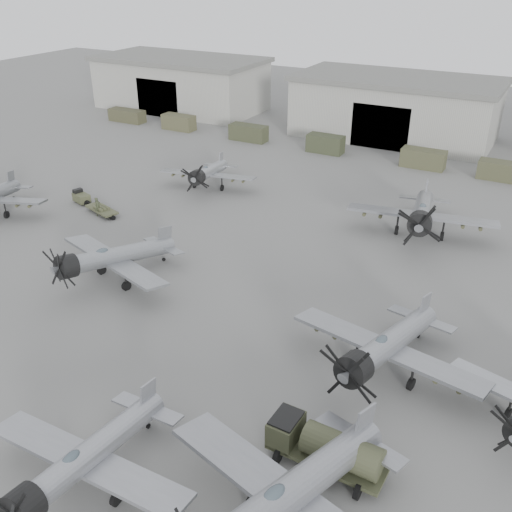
{
  "coord_description": "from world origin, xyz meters",
  "views": [
    {
      "loc": [
        22.03,
        -21.11,
        23.76
      ],
      "look_at": [
        2.72,
        14.43,
        2.5
      ],
      "focal_mm": 40.0,
      "sensor_mm": 36.0,
      "label": 1
    }
  ],
  "objects": [
    {
      "name": "aircraft_mid_1",
      "position": [
        -7.73,
        8.91,
        2.24
      ],
      "size": [
        12.32,
        11.09,
        4.92
      ],
      "rotation": [
        0.0,
        0.0,
        -0.29
      ],
      "color": "gray",
      "rests_on": "ground"
    },
    {
      "name": "aircraft_far_1",
      "position": [
        12.28,
        29.37,
        2.54
      ],
      "size": [
        14.06,
        12.66,
        5.58
      ],
      "rotation": [
        0.0,
        0.0,
        0.18
      ],
      "color": "gray",
      "rests_on": "ground"
    },
    {
      "name": "fuel_tanker",
      "position": [
        14.94,
        -0.53,
        1.39
      ],
      "size": [
        6.34,
        2.72,
        2.42
      ],
      "rotation": [
        0.0,
        0.0,
        -0.04
      ],
      "color": "#3A3D28",
      "rests_on": "ground"
    },
    {
      "name": "aircraft_near_2",
      "position": [
        14.87,
        -5.31,
        2.52
      ],
      "size": [
        13.89,
        12.51,
        5.54
      ],
      "rotation": [
        0.0,
        0.0,
        -0.27
      ],
      "color": "gray",
      "rests_on": "ground"
    },
    {
      "name": "aircraft_near_1",
      "position": [
        5.16,
        -7.74,
        2.12
      ],
      "size": [
        11.57,
        10.41,
        4.65
      ],
      "rotation": [
        0.0,
        0.0,
        0.01
      ],
      "color": "#93959B",
      "rests_on": "ground"
    },
    {
      "name": "support_truck_1",
      "position": [
        -30.2,
        50.0,
        1.14
      ],
      "size": [
        5.16,
        2.2,
        2.29
      ],
      "primitive_type": "cube",
      "color": "#47462E",
      "rests_on": "ground"
    },
    {
      "name": "aircraft_far_0",
      "position": [
        -12.32,
        30.49,
        2.02
      ],
      "size": [
        11.19,
        10.07,
        4.45
      ],
      "rotation": [
        0.0,
        0.0,
        0.23
      ],
      "color": "#979BA0",
      "rests_on": "ground"
    },
    {
      "name": "support_truck_2",
      "position": [
        -17.86,
        50.0,
        1.14
      ],
      "size": [
        5.55,
        2.2,
        2.28
      ],
      "primitive_type": "cube",
      "color": "#373A26",
      "rests_on": "ground"
    },
    {
      "name": "ground_crew",
      "position": [
        -18.2,
        18.77,
        0.98
      ],
      "size": [
        0.5,
        0.73,
        1.97
      ],
      "primitive_type": "imported",
      "rotation": [
        0.0,
        0.0,
        1.6
      ],
      "color": "#363C27",
      "rests_on": "ground"
    },
    {
      "name": "hangar_left",
      "position": [
        -38.0,
        61.96,
        4.37
      ],
      "size": [
        29.0,
        14.8,
        8.7
      ],
      "color": "#A2A197",
      "rests_on": "ground"
    },
    {
      "name": "support_truck_3",
      "position": [
        -5.84,
        50.0,
        1.2
      ],
      "size": [
        4.96,
        2.2,
        2.4
      ],
      "primitive_type": "cube",
      "color": "#333825",
      "rests_on": "ground"
    },
    {
      "name": "aircraft_mid_2",
      "position": [
        15.39,
        7.85,
        2.35
      ],
      "size": [
        13.0,
        11.7,
        5.16
      ],
      "rotation": [
        0.0,
        0.0,
        -0.19
      ],
      "color": "gray",
      "rests_on": "ground"
    },
    {
      "name": "hangar_center",
      "position": [
        0.0,
        61.96,
        4.37
      ],
      "size": [
        29.0,
        14.8,
        8.7
      ],
      "color": "#A2A197",
      "rests_on": "ground"
    },
    {
      "name": "ground",
      "position": [
        0.0,
        0.0,
        0.0
      ],
      "size": [
        220.0,
        220.0,
        0.0
      ],
      "primitive_type": "plane",
      "color": "slate",
      "rests_on": "ground"
    },
    {
      "name": "support_truck_4",
      "position": [
        7.46,
        50.0,
        1.17
      ],
      "size": [
        5.47,
        2.2,
        2.34
      ],
      "primitive_type": "cube",
      "color": "#43442C",
      "rests_on": "ground"
    },
    {
      "name": "tug_trailer",
      "position": [
        -20.65,
        20.03,
        0.55
      ],
      "size": [
        7.32,
        3.46,
        1.46
      ],
      "rotation": [
        0.0,
        0.0,
        -0.3
      ],
      "color": "#474A30",
      "rests_on": "ground"
    },
    {
      "name": "support_truck_0",
      "position": [
        -40.41,
        50.0,
        0.98
      ],
      "size": [
        6.14,
        2.2,
        1.96
      ],
      "primitive_type": "cube",
      "color": "#3E3D28",
      "rests_on": "ground"
    },
    {
      "name": "support_truck_5",
      "position": [
        17.08,
        50.0,
        1.1
      ],
      "size": [
        5.92,
        2.2,
        2.2
      ],
      "primitive_type": "cube",
      "color": "#41422B",
      "rests_on": "ground"
    }
  ]
}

